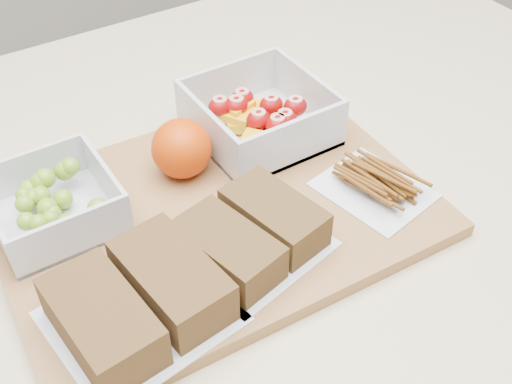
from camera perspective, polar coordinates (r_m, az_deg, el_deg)
cutting_board at (r=0.65m, az=-3.65°, el=-1.91°), size 0.43×0.32×0.02m
grape_container at (r=0.65m, az=-17.49°, el=-0.92°), size 0.11×0.11×0.05m
fruit_container at (r=0.73m, az=0.29°, el=6.62°), size 0.14×0.14×0.06m
orange at (r=0.67m, az=-6.63°, el=3.86°), size 0.06×0.06×0.06m
sandwich_bag_left at (r=0.55m, az=-10.43°, el=-9.53°), size 0.16×0.15×0.04m
sandwich_bag_center at (r=0.59m, az=-0.41°, el=-3.75°), size 0.15×0.14×0.04m
pretzel_bag at (r=0.67m, az=10.52°, el=0.88°), size 0.11×0.12×0.02m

